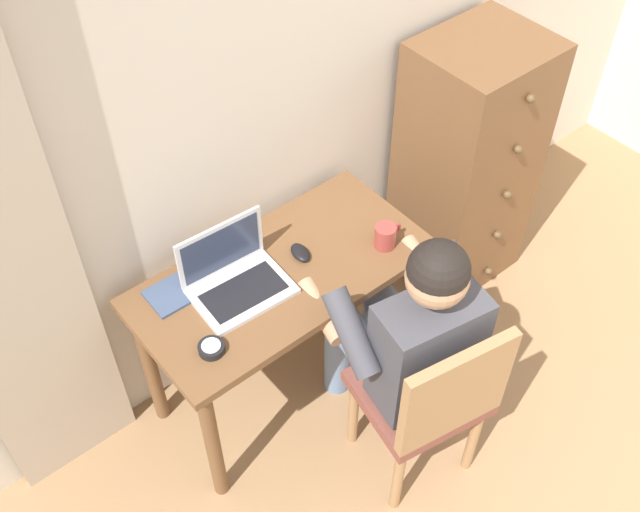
# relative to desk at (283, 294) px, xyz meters

# --- Properties ---
(wall_back) EXTENTS (4.80, 0.05, 2.50)m
(wall_back) POSITION_rel_desk_xyz_m (0.34, 0.35, 0.64)
(wall_back) COLOR beige
(wall_back) RESTS_ON ground_plane
(desk) EXTENTS (1.10, 0.55, 0.73)m
(desk) POSITION_rel_desk_xyz_m (0.00, 0.00, 0.00)
(desk) COLOR brown
(desk) RESTS_ON ground_plane
(dresser) EXTENTS (0.52, 0.47, 1.22)m
(dresser) POSITION_rel_desk_xyz_m (1.07, 0.07, 0.00)
(dresser) COLOR brown
(dresser) RESTS_ON ground_plane
(chair) EXTENTS (0.49, 0.47, 0.89)m
(chair) POSITION_rel_desk_xyz_m (0.17, -0.63, -0.11)
(chair) COLOR brown
(chair) RESTS_ON ground_plane
(person_seated) EXTENTS (0.60, 0.63, 1.20)m
(person_seated) POSITION_rel_desk_xyz_m (0.20, -0.45, 0.07)
(person_seated) COLOR #6B84AD
(person_seated) RESTS_ON ground_plane
(laptop) EXTENTS (0.35, 0.27, 0.24)m
(laptop) POSITION_rel_desk_xyz_m (-0.17, 0.05, 0.18)
(laptop) COLOR silver
(laptop) RESTS_ON desk
(computer_mouse) EXTENTS (0.08, 0.11, 0.03)m
(computer_mouse) POSITION_rel_desk_xyz_m (0.10, 0.02, 0.14)
(computer_mouse) COLOR black
(computer_mouse) RESTS_ON desk
(desk_clock) EXTENTS (0.09, 0.09, 0.03)m
(desk_clock) POSITION_rel_desk_xyz_m (-0.39, -0.13, 0.14)
(desk_clock) COLOR black
(desk_clock) RESTS_ON desk
(notebook_pad) EXTENTS (0.21, 0.15, 0.01)m
(notebook_pad) POSITION_rel_desk_xyz_m (-0.34, 0.16, 0.13)
(notebook_pad) COLOR #3D4C6B
(notebook_pad) RESTS_ON desk
(coffee_mug) EXTENTS (0.12, 0.08, 0.09)m
(coffee_mug) POSITION_rel_desk_xyz_m (0.38, -0.14, 0.17)
(coffee_mug) COLOR #9E3D38
(coffee_mug) RESTS_ON desk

